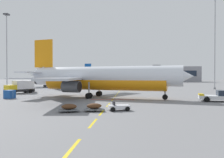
# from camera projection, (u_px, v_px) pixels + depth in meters

# --- Properties ---
(ground) EXTENTS (400.00, 400.00, 0.00)m
(ground) POSITION_uv_depth(u_px,v_px,m) (205.00, 93.00, 55.66)
(ground) COLOR slate
(apron_paint_markings) EXTENTS (8.00, 97.89, 0.01)m
(apron_paint_markings) POSITION_uv_depth(u_px,v_px,m) (118.00, 93.00, 56.12)
(apron_paint_markings) COLOR yellow
(apron_paint_markings) RESTS_ON ground
(airliner_foreground) EXTENTS (34.54, 33.73, 12.20)m
(airliner_foreground) POSITION_uv_depth(u_px,v_px,m) (101.00, 78.00, 43.42)
(airliner_foreground) COLOR silver
(airliner_foreground) RESTS_ON ground
(pushback_tug) EXTENTS (6.39, 3.97, 2.08)m
(pushback_tug) POSITION_uv_depth(u_px,v_px,m) (219.00, 96.00, 36.73)
(pushback_tug) COLOR silver
(pushback_tug) RESTS_ON ground
(airliner_mid_left) EXTENTS (31.36, 30.19, 11.26)m
(airliner_mid_left) POSITION_uv_depth(u_px,v_px,m) (108.00, 77.00, 117.21)
(airliner_mid_left) COLOR white
(airliner_mid_left) RESTS_ON ground
(airliner_far_center) EXTENTS (28.43, 30.16, 11.20)m
(airliner_far_center) POSITION_uv_depth(u_px,v_px,m) (52.00, 78.00, 80.62)
(airliner_far_center) COLOR silver
(airliner_far_center) RESTS_ON ground
(fuel_service_truck) EXTENTS (5.51, 7.28, 3.14)m
(fuel_service_truck) POSITION_uv_depth(u_px,v_px,m) (21.00, 87.00, 54.38)
(fuel_service_truck) COLOR black
(fuel_service_truck) RESTS_ON ground
(ground_power_truck) EXTENTS (5.57, 7.26, 3.14)m
(ground_power_truck) POSITION_uv_depth(u_px,v_px,m) (28.00, 85.00, 61.31)
(ground_power_truck) COLOR black
(ground_power_truck) RESTS_ON ground
(baggage_train) EXTENTS (8.65, 3.92, 1.14)m
(baggage_train) POSITION_uv_depth(u_px,v_px,m) (94.00, 107.00, 26.57)
(baggage_train) COLOR silver
(baggage_train) RESTS_ON ground
(uld_cargo_container) EXTENTS (1.92, 1.89, 1.60)m
(uld_cargo_container) POSITION_uv_depth(u_px,v_px,m) (10.00, 94.00, 41.83)
(uld_cargo_container) COLOR #194C9E
(uld_cargo_container) RESTS_ON ground
(apron_light_mast_near) EXTENTS (1.80, 1.80, 27.64)m
(apron_light_mast_near) POSITION_uv_depth(u_px,v_px,m) (7.00, 42.00, 81.67)
(apron_light_mast_near) COLOR slate
(apron_light_mast_near) RESTS_ON ground
(apron_light_mast_far) EXTENTS (1.80, 1.80, 29.85)m
(apron_light_mast_far) POSITION_uv_depth(u_px,v_px,m) (215.00, 33.00, 70.54)
(apron_light_mast_far) COLOR slate
(apron_light_mast_far) RESTS_ON ground
(terminal_satellite) EXTENTS (87.54, 19.83, 12.84)m
(terminal_satellite) POSITION_uv_depth(u_px,v_px,m) (139.00, 74.00, 168.42)
(terminal_satellite) COLOR gray
(terminal_satellite) RESTS_ON ground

